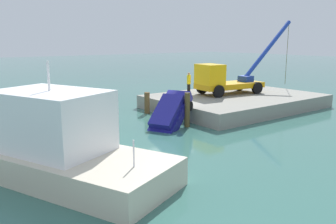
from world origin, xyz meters
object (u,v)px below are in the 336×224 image
at_px(crane_truck, 225,78).
at_px(moored_yacht, 16,151).
at_px(salvaged_car, 168,118).
at_px(dock_worker, 189,83).

height_order(crane_truck, moored_yacht, crane_truck).
relative_size(salvaged_car, moored_yacht, 0.31).
bearing_deg(dock_worker, crane_truck, 133.72).
bearing_deg(crane_truck, dock_worker, -46.28).
height_order(crane_truck, dock_worker, crane_truck).
bearing_deg(moored_yacht, dock_worker, -157.20).
xyz_separation_m(crane_truck, dock_worker, (2.15, -2.25, -0.44)).
bearing_deg(crane_truck, moored_yacht, 13.85).
xyz_separation_m(crane_truck, salvaged_car, (8.46, 3.15, -1.76)).
bearing_deg(dock_worker, salvaged_car, 40.56).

